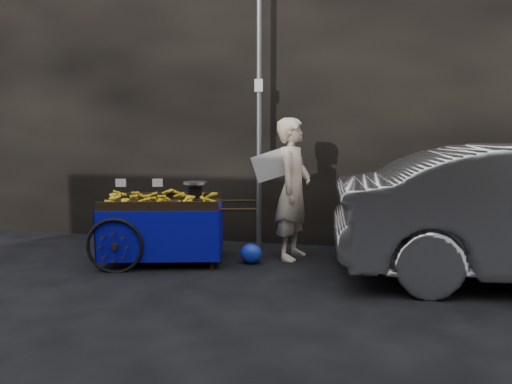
# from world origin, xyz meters

# --- Properties ---
(ground) EXTENTS (80.00, 80.00, 0.00)m
(ground) POSITION_xyz_m (0.00, 0.00, 0.00)
(ground) COLOR black
(ground) RESTS_ON ground
(building_wall) EXTENTS (13.50, 2.00, 5.00)m
(building_wall) POSITION_xyz_m (0.39, 2.60, 2.50)
(building_wall) COLOR black
(building_wall) RESTS_ON ground
(street_pole) EXTENTS (0.12, 0.10, 4.00)m
(street_pole) POSITION_xyz_m (0.30, 1.30, 2.01)
(street_pole) COLOR slate
(street_pole) RESTS_ON ground
(banana_cart) EXTENTS (2.29, 1.42, 1.15)m
(banana_cart) POSITION_xyz_m (-0.84, 0.24, 0.71)
(banana_cart) COLOR black
(banana_cart) RESTS_ON ground
(vendor) EXTENTS (0.87, 0.78, 1.93)m
(vendor) POSITION_xyz_m (0.88, 0.78, 0.96)
(vendor) COLOR beige
(vendor) RESTS_ON ground
(plastic_bag) EXTENTS (0.29, 0.24, 0.26)m
(plastic_bag) POSITION_xyz_m (0.38, 0.38, 0.13)
(plastic_bag) COLOR #1930BF
(plastic_bag) RESTS_ON ground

